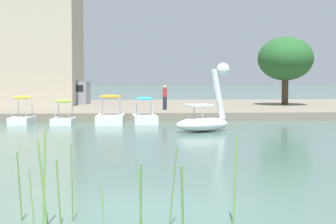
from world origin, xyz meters
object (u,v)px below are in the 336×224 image
Objects in this scene: pedal_boat_orange at (110,116)px; person_on_path at (165,97)px; pedal_boat_cyan at (145,116)px; pedal_boat_lime at (64,117)px; parked_van at (58,92)px; swan_boat at (205,116)px; pedal_boat_yellow at (23,115)px; tree_broadleaf_left at (285,59)px.

person_on_path is at bearing 55.62° from pedal_boat_orange.
pedal_boat_cyan is 1.54× the size of person_on_path.
pedal_boat_lime is 0.39× the size of parked_van.
swan_boat is 6.54m from pedal_boat_orange.
pedal_boat_orange is 14.67m from parked_van.
person_on_path is at bearing 72.25° from pedal_boat_cyan.
pedal_boat_yellow is 0.42× the size of parked_van.
tree_broadleaf_left is (15.56, 10.97, 3.63)m from pedal_boat_lime.
swan_boat is 1.61× the size of pedal_boat_lime.
pedal_boat_lime is at bearing -173.81° from pedal_boat_cyan.
tree_broadleaf_left is (17.83, 10.67, 3.57)m from pedal_boat_yellow.
parked_van is at bearing 108.99° from pedal_boat_orange.
pedal_boat_yellow is 0.39× the size of tree_broadleaf_left.
pedal_boat_cyan is at bearing 11.68° from pedal_boat_orange.
tree_broadleaf_left is at bearing 30.89° from pedal_boat_yellow.
pedal_boat_yellow is 1.37× the size of person_on_path.
pedal_boat_yellow is at bearing -90.15° from parked_van.
pedal_boat_lime is 1.25× the size of person_on_path.
parked_van reaches higher than pedal_boat_cyan.
swan_boat is 5.72m from pedal_boat_cyan.
pedal_boat_yellow is at bearing 177.46° from pedal_boat_orange.
swan_boat reaches higher than pedal_boat_cyan.
pedal_boat_orange reaches higher than pedal_boat_lime.
pedal_boat_lime is 0.35× the size of tree_broadleaf_left.
tree_broadleaf_left is at bearing 31.85° from person_on_path.
tree_broadleaf_left reaches higher than pedal_boat_lime.
tree_broadleaf_left is at bearing 39.85° from pedal_boat_orange.
parked_van reaches higher than pedal_boat_lime.
tree_broadleaf_left is (11.15, 10.49, 3.66)m from pedal_boat_cyan.
swan_boat is at bearing -63.11° from parked_van.
tree_broadleaf_left reaches higher than pedal_boat_orange.
tree_broadleaf_left reaches higher than pedal_boat_yellow.
swan_boat is 9.58m from person_on_path.
parked_van is (-4.76, 13.84, 1.04)m from pedal_boat_orange.
person_on_path reaches higher than pedal_boat_cyan.
pedal_boat_lime is at bearing -177.99° from pedal_boat_orange.
pedal_boat_orange reaches higher than pedal_boat_cyan.
pedal_boat_lime is at bearing -139.83° from person_on_path.
pedal_boat_lime is at bearing 147.50° from swan_boat.
pedal_boat_orange is 0.42× the size of tree_broadleaf_left.
pedal_boat_cyan is 15.74m from tree_broadleaf_left.
tree_broadleaf_left is 11.76m from person_on_path.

